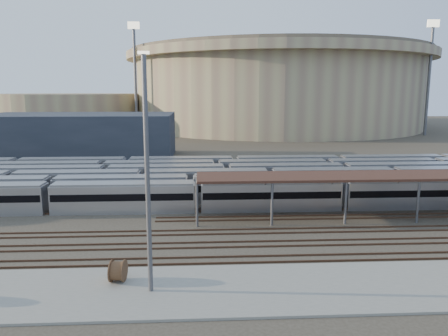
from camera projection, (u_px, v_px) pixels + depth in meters
name	position (u px, v px, depth m)	size (l,w,h in m)	color
ground	(268.00, 229.00, 48.98)	(420.00, 420.00, 0.00)	#383026
apron	(234.00, 289.00, 33.95)	(50.00, 9.00, 0.20)	gray
subway_trains	(224.00, 180.00, 66.63)	(123.75, 23.90, 3.60)	#A9AAAE
inspection_shed	(443.00, 176.00, 53.21)	(60.30, 6.00, 5.30)	#545358
empty_tracks	(276.00, 243.00, 44.05)	(170.00, 9.62, 0.18)	#4C3323
stadium	(277.00, 88.00, 185.03)	(124.00, 124.00, 32.50)	#998E68
secondary_arena	(67.00, 112.00, 172.33)	(56.00, 56.00, 14.00)	#998E68
service_building	(81.00, 136.00, 100.29)	(42.00, 20.00, 10.00)	#1E232D
floodlight_0	(135.00, 75.00, 151.87)	(4.00, 1.00, 38.40)	#545358
floodlight_2	(429.00, 74.00, 147.38)	(4.00, 1.00, 38.40)	#545358
floodlight_3	(195.00, 79.00, 202.09)	(4.00, 1.00, 38.40)	#545358
cable_reel_east	(118.00, 271.00, 34.89)	(1.81, 1.81, 1.01)	brown
yard_light_pole	(147.00, 176.00, 31.88)	(0.80, 0.36, 17.83)	#545358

